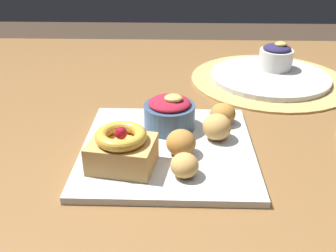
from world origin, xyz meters
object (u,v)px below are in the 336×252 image
(front_plate, at_px, (168,149))
(cake_slice, at_px, (122,149))
(berry_ramekin, at_px, (170,113))
(fritter_extra, at_px, (223,114))
(back_plate, at_px, (269,76))
(fritter_middle, at_px, (185,165))
(fritter_front, at_px, (217,127))
(back_ramekin, at_px, (276,57))
(fritter_back, at_px, (181,143))

(front_plate, xyz_separation_m, cake_slice, (-0.07, -0.06, 0.04))
(berry_ramekin, height_order, fritter_extra, berry_ramekin)
(front_plate, bearing_deg, back_plate, 54.65)
(berry_ramekin, xyz_separation_m, fritter_middle, (0.03, -0.16, -0.01))
(berry_ramekin, bearing_deg, fritter_front, -25.06)
(front_plate, height_order, cake_slice, cake_slice)
(front_plate, relative_size, back_ramekin, 3.43)
(back_plate, bearing_deg, fritter_extra, -118.97)
(front_plate, relative_size, fritter_extra, 6.10)
(fritter_middle, height_order, fritter_back, fritter_back)
(front_plate, height_order, fritter_back, fritter_back)
(front_plate, xyz_separation_m, fritter_back, (0.02, -0.03, 0.03))
(fritter_extra, bearing_deg, berry_ramekin, -168.67)
(fritter_back, distance_m, back_ramekin, 0.48)
(cake_slice, xyz_separation_m, back_ramekin, (0.34, 0.46, 0.01))
(cake_slice, relative_size, fritter_middle, 2.54)
(berry_ramekin, distance_m, back_plate, 0.37)
(fritter_extra, bearing_deg, cake_slice, -138.43)
(fritter_extra, xyz_separation_m, back_plate, (0.14, 0.26, -0.02))
(berry_ramekin, height_order, back_ramekin, back_ramekin)
(berry_ramekin, relative_size, fritter_middle, 2.17)
(cake_slice, distance_m, berry_ramekin, 0.15)
(berry_ramekin, relative_size, fritter_back, 1.92)
(cake_slice, height_order, berry_ramekin, same)
(front_plate, height_order, fritter_front, fritter_front)
(back_ramekin, bearing_deg, berry_ramekin, -129.47)
(front_plate, height_order, back_ramekin, back_ramekin)
(fritter_back, height_order, fritter_extra, fritter_back)
(berry_ramekin, height_order, back_plate, berry_ramekin)
(fritter_back, bearing_deg, cake_slice, -156.98)
(berry_ramekin, xyz_separation_m, fritter_back, (0.02, -0.09, -0.01))
(fritter_middle, bearing_deg, fritter_extra, 67.05)
(berry_ramekin, bearing_deg, cake_slice, -118.10)
(fritter_front, height_order, back_plate, fritter_front)
(fritter_middle, distance_m, back_ramekin, 0.54)
(cake_slice, bearing_deg, fritter_middle, -13.32)
(cake_slice, height_order, fritter_middle, cake_slice)
(berry_ramekin, bearing_deg, fritter_extra, 11.33)
(cake_slice, xyz_separation_m, fritter_middle, (0.10, -0.02, -0.01))
(fritter_extra, xyz_separation_m, back_ramekin, (0.17, 0.30, 0.02))
(berry_ramekin, distance_m, back_ramekin, 0.42)
(fritter_front, relative_size, fritter_back, 1.03)
(front_plate, distance_m, back_ramekin, 0.48)
(fritter_front, xyz_separation_m, back_plate, (0.16, 0.32, -0.02))
(fritter_middle, bearing_deg, back_ramekin, 63.43)
(berry_ramekin, distance_m, fritter_middle, 0.16)
(fritter_front, relative_size, fritter_middle, 1.17)
(fritter_middle, xyz_separation_m, back_ramekin, (0.24, 0.48, 0.02))
(front_plate, xyz_separation_m, fritter_front, (0.09, 0.03, 0.03))
(back_plate, bearing_deg, back_ramekin, 63.95)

